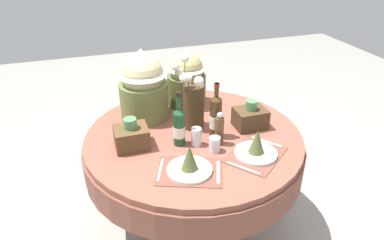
% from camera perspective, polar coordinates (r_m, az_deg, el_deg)
% --- Properties ---
extents(ground, '(8.00, 8.00, 0.00)m').
position_cam_1_polar(ground, '(2.64, 0.23, -15.96)').
color(ground, '#9E998E').
extents(dining_table, '(1.37, 1.37, 0.73)m').
position_cam_1_polar(dining_table, '(2.25, 0.26, -5.15)').
color(dining_table, brown).
rests_on(dining_table, ground).
extents(place_setting_left, '(0.41, 0.37, 0.16)m').
position_cam_1_polar(place_setting_left, '(1.84, -0.40, -7.22)').
color(place_setting_left, brown).
rests_on(place_setting_left, dining_table).
extents(place_setting_right, '(0.43, 0.42, 0.16)m').
position_cam_1_polar(place_setting_right, '(1.99, 10.43, -4.49)').
color(place_setting_right, brown).
rests_on(place_setting_right, dining_table).
extents(flower_vase, '(0.18, 0.25, 0.47)m').
position_cam_1_polar(flower_vase, '(2.17, 0.05, 3.07)').
color(flower_vase, '#47331E').
rests_on(flower_vase, dining_table).
extents(wine_bottle_left, '(0.07, 0.07, 0.34)m').
position_cam_1_polar(wine_bottle_left, '(2.02, -2.11, -0.98)').
color(wine_bottle_left, '#194223').
rests_on(wine_bottle_left, dining_table).
extents(wine_bottle_centre, '(0.07, 0.07, 0.35)m').
position_cam_1_polar(wine_bottle_centre, '(2.09, 3.87, 0.61)').
color(wine_bottle_centre, '#422814').
rests_on(wine_bottle_centre, dining_table).
extents(tumbler_near_left, '(0.06, 0.06, 0.11)m').
position_cam_1_polar(tumbler_near_left, '(2.05, 0.71, -2.73)').
color(tumbler_near_left, silver).
rests_on(tumbler_near_left, dining_table).
extents(tumbler_near_right, '(0.06, 0.06, 0.09)m').
position_cam_1_polar(tumbler_near_right, '(2.00, 3.71, -3.96)').
color(tumbler_near_right, silver).
rests_on(tumbler_near_right, dining_table).
extents(pepper_mill, '(0.05, 0.05, 0.21)m').
position_cam_1_polar(pepper_mill, '(2.04, 4.48, -1.58)').
color(pepper_mill, brown).
rests_on(pepper_mill, dining_table).
extents(gift_tub_back_left, '(0.32, 0.32, 0.48)m').
position_cam_1_polar(gift_tub_back_left, '(2.29, -7.98, 6.10)').
color(gift_tub_back_left, olive).
rests_on(gift_tub_back_left, dining_table).
extents(gift_tub_back_centre, '(0.27, 0.27, 0.41)m').
position_cam_1_polar(gift_tub_back_centre, '(2.47, -0.91, 7.29)').
color(gift_tub_back_centre, '#566033').
rests_on(gift_tub_back_centre, dining_table).
extents(woven_basket_side_left, '(0.19, 0.17, 0.18)m').
position_cam_1_polar(woven_basket_side_left, '(2.05, -9.84, -2.62)').
color(woven_basket_side_left, brown).
rests_on(woven_basket_side_left, dining_table).
extents(woven_basket_side_right, '(0.20, 0.15, 0.18)m').
position_cam_1_polar(woven_basket_side_right, '(2.26, 9.46, 0.46)').
color(woven_basket_side_right, '#47331E').
rests_on(woven_basket_side_right, dining_table).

